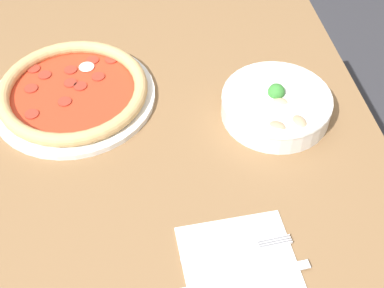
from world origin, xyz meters
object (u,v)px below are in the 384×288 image
at_px(pizza, 73,92).
at_px(fork, 236,250).
at_px(knife, 238,279).
at_px(bowl, 276,104).

relative_size(pizza, fork, 1.80).
xyz_separation_m(pizza, knife, (0.44, 0.23, -0.01)).
relative_size(fork, knife, 0.85).
bearing_deg(bowl, pizza, -105.70).
xyz_separation_m(pizza, fork, (0.39, 0.24, -0.01)).
bearing_deg(fork, knife, -102.38).
bearing_deg(knife, fork, 77.62).
bearing_deg(pizza, bowl, 74.30).
distance_m(bowl, knife, 0.36).
bearing_deg(fork, bowl, 59.78).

